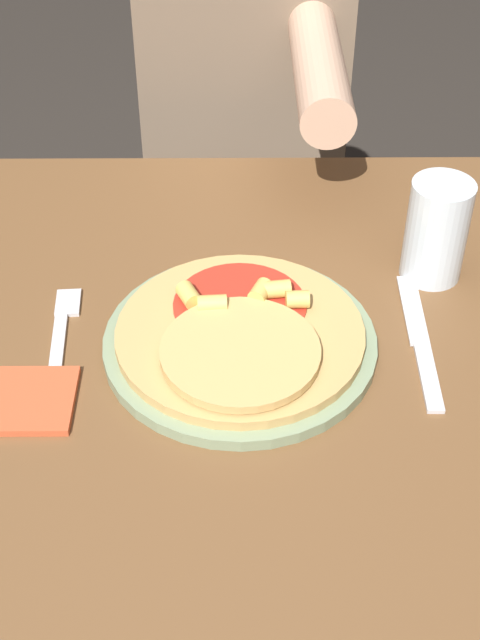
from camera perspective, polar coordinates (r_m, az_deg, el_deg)
dining_table at (r=1.07m, az=-1.63°, el=-6.54°), size 1.04×0.79×0.76m
plate at (r=0.97m, az=0.00°, el=-1.47°), size 0.30×0.30×0.01m
pizza at (r=0.95m, az=0.02°, el=-0.92°), size 0.27×0.27×0.04m
fork at (r=1.01m, az=-11.35°, el=-0.80°), size 0.03×0.18×0.00m
knife at (r=1.00m, az=11.46°, el=-1.38°), size 0.02×0.22×0.00m
drinking_glass at (r=1.06m, az=12.47°, el=5.62°), size 0.07×0.07×0.13m
napkin at (r=0.94m, az=-14.49°, el=-4.99°), size 0.13×0.09×0.01m
person_diner at (r=1.55m, az=0.32°, el=13.03°), size 0.33×0.52×1.20m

